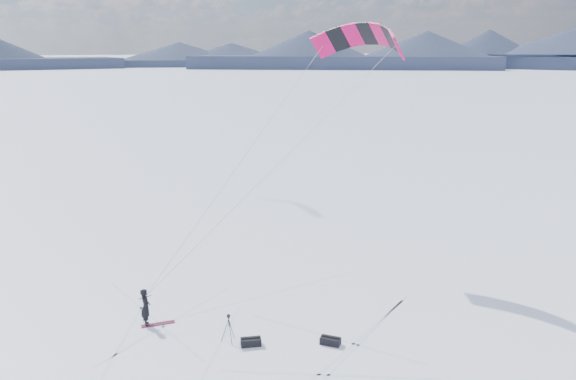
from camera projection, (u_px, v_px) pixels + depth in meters
name	position (u px, v px, depth m)	size (l,w,h in m)	color
ground	(216.00, 341.00, 22.53)	(1800.00, 1800.00, 0.00)	white
horizon_hills	(213.00, 256.00, 21.64)	(704.00, 705.94, 8.80)	#1C273D
snow_tracks	(206.00, 352.00, 21.69)	(17.62, 14.39, 0.01)	silver
snowkiter	(147.00, 325.00, 23.79)	(0.60, 0.40, 1.65)	black
snowboard	(158.00, 324.00, 23.84)	(1.40, 0.26, 0.04)	maroon
tripod	(229.00, 324.00, 22.28)	(0.58, 0.54, 1.17)	black
gear_bag_a	(251.00, 342.00, 22.13)	(0.85, 0.51, 0.36)	black
gear_bag_b	(330.00, 341.00, 22.21)	(0.85, 0.80, 0.36)	black
power_kite	(362.00, 40.00, 28.88)	(13.43, 7.32, 11.43)	#C8064E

